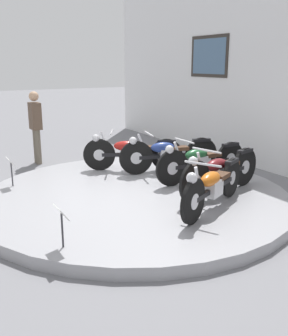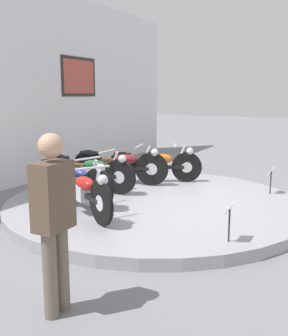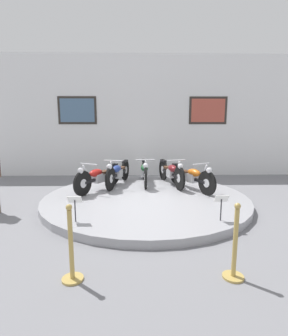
{
  "view_description": "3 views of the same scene",
  "coord_description": "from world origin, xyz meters",
  "px_view_note": "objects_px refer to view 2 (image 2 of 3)",
  "views": [
    {
      "loc": [
        5.52,
        -3.01,
        2.26
      ],
      "look_at": [
        0.12,
        0.09,
        0.6
      ],
      "focal_mm": 42.0,
      "sensor_mm": 36.0,
      "label": 1
    },
    {
      "loc": [
        -5.99,
        -2.98,
        1.98
      ],
      "look_at": [
        -0.22,
        0.08,
        0.76
      ],
      "focal_mm": 42.0,
      "sensor_mm": 36.0,
      "label": 2
    },
    {
      "loc": [
        -0.2,
        -6.43,
        2.03
      ],
      "look_at": [
        -0.04,
        0.17,
        0.85
      ],
      "focal_mm": 28.0,
      "sensor_mm": 36.0,
      "label": 3
    }
  ],
  "objects_px": {
    "motorcycle_orange": "(156,164)",
    "info_placard_front_centre": "(271,174)",
    "motorcycle_blue": "(74,179)",
    "motorcycle_maroon": "(122,165)",
    "motorcycle_red": "(82,189)",
    "info_placard_front_left": "(230,213)",
    "visitor_standing": "(54,215)",
    "motorcycle_green": "(91,171)"
  },
  "relations": [
    {
      "from": "motorcycle_blue",
      "to": "info_placard_front_left",
      "type": "bearing_deg",
      "value": -101.6
    },
    {
      "from": "motorcycle_blue",
      "to": "motorcycle_orange",
      "type": "bearing_deg",
      "value": -15.03
    },
    {
      "from": "motorcycle_orange",
      "to": "info_placard_front_centre",
      "type": "height_order",
      "value": "motorcycle_orange"
    },
    {
      "from": "motorcycle_maroon",
      "to": "motorcycle_green",
      "type": "bearing_deg",
      "value": 165.08
    },
    {
      "from": "motorcycle_green",
      "to": "motorcycle_maroon",
      "type": "height_order",
      "value": "motorcycle_maroon"
    },
    {
      "from": "motorcycle_maroon",
      "to": "info_placard_front_left",
      "type": "bearing_deg",
      "value": -126.98
    },
    {
      "from": "motorcycle_green",
      "to": "motorcycle_red",
      "type": "bearing_deg",
      "value": -149.27
    },
    {
      "from": "info_placard_front_left",
      "to": "motorcycle_red",
      "type": "bearing_deg",
      "value": 87.7
    },
    {
      "from": "motorcycle_red",
      "to": "motorcycle_maroon",
      "type": "xyz_separation_m",
      "value": [
        2.07,
        0.55,
        0.01
      ]
    },
    {
      "from": "motorcycle_maroon",
      "to": "motorcycle_orange",
      "type": "distance_m",
      "value": 0.74
    },
    {
      "from": "motorcycle_red",
      "to": "info_placard_front_centre",
      "type": "bearing_deg",
      "value": -41.07
    },
    {
      "from": "motorcycle_green",
      "to": "motorcycle_maroon",
      "type": "bearing_deg",
      "value": -14.92
    },
    {
      "from": "motorcycle_blue",
      "to": "motorcycle_green",
      "type": "bearing_deg",
      "value": 14.92
    },
    {
      "from": "motorcycle_green",
      "to": "motorcycle_orange",
      "type": "height_order",
      "value": "motorcycle_green"
    },
    {
      "from": "motorcycle_red",
      "to": "info_placard_front_left",
      "type": "height_order",
      "value": "motorcycle_red"
    },
    {
      "from": "info_placard_front_left",
      "to": "motorcycle_green",
      "type": "bearing_deg",
      "value": 65.91
    },
    {
      "from": "motorcycle_blue",
      "to": "motorcycle_green",
      "type": "height_order",
      "value": "motorcycle_blue"
    },
    {
      "from": "motorcycle_maroon",
      "to": "motorcycle_blue",
      "type": "bearing_deg",
      "value": -179.98
    },
    {
      "from": "motorcycle_orange",
      "to": "visitor_standing",
      "type": "bearing_deg",
      "value": -164.48
    },
    {
      "from": "motorcycle_blue",
      "to": "motorcycle_maroon",
      "type": "distance_m",
      "value": 1.57
    },
    {
      "from": "motorcycle_red",
      "to": "motorcycle_orange",
      "type": "xyz_separation_m",
      "value": [
        2.56,
        -0.0,
        -0.0
      ]
    },
    {
      "from": "motorcycle_orange",
      "to": "motorcycle_green",
      "type": "bearing_deg",
      "value": 149.15
    },
    {
      "from": "info_placard_front_centre",
      "to": "visitor_standing",
      "type": "height_order",
      "value": "visitor_standing"
    },
    {
      "from": "visitor_standing",
      "to": "info_placard_front_left",
      "type": "bearing_deg",
      "value": -25.89
    },
    {
      "from": "motorcycle_green",
      "to": "motorcycle_maroon",
      "type": "relative_size",
      "value": 1.01
    },
    {
      "from": "motorcycle_blue",
      "to": "info_placard_front_centre",
      "type": "distance_m",
      "value": 3.59
    },
    {
      "from": "motorcycle_red",
      "to": "info_placard_front_centre",
      "type": "relative_size",
      "value": 3.44
    },
    {
      "from": "motorcycle_green",
      "to": "info_placard_front_centre",
      "type": "bearing_deg",
      "value": -65.94
    },
    {
      "from": "motorcycle_maroon",
      "to": "info_placard_front_left",
      "type": "xyz_separation_m",
      "value": [
        -2.16,
        -2.87,
        -0.03
      ]
    },
    {
      "from": "motorcycle_red",
      "to": "motorcycle_maroon",
      "type": "height_order",
      "value": "motorcycle_maroon"
    },
    {
      "from": "info_placard_front_left",
      "to": "visitor_standing",
      "type": "height_order",
      "value": "visitor_standing"
    },
    {
      "from": "motorcycle_orange",
      "to": "info_placard_front_centre",
      "type": "bearing_deg",
      "value": -87.66
    },
    {
      "from": "info_placard_front_centre",
      "to": "motorcycle_green",
      "type": "bearing_deg",
      "value": 114.06
    },
    {
      "from": "info_placard_front_centre",
      "to": "motorcycle_blue",
      "type": "bearing_deg",
      "value": 126.99
    },
    {
      "from": "motorcycle_orange",
      "to": "motorcycle_red",
      "type": "bearing_deg",
      "value": 179.97
    },
    {
      "from": "motorcycle_red",
      "to": "motorcycle_blue",
      "type": "bearing_deg",
      "value": 48.11
    },
    {
      "from": "motorcycle_orange",
      "to": "info_placard_front_left",
      "type": "relative_size",
      "value": 3.51
    },
    {
      "from": "motorcycle_blue",
      "to": "motorcycle_maroon",
      "type": "xyz_separation_m",
      "value": [
        1.57,
        0.0,
        0.01
      ]
    },
    {
      "from": "motorcycle_red",
      "to": "motorcycle_orange",
      "type": "relative_size",
      "value": 0.98
    },
    {
      "from": "info_placard_front_centre",
      "to": "motorcycle_maroon",
      "type": "bearing_deg",
      "value": 101.62
    },
    {
      "from": "motorcycle_green",
      "to": "visitor_standing",
      "type": "distance_m",
      "value": 4.03
    },
    {
      "from": "motorcycle_blue",
      "to": "visitor_standing",
      "type": "xyz_separation_m",
      "value": [
        -2.65,
        -1.86,
        0.38
      ]
    }
  ]
}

